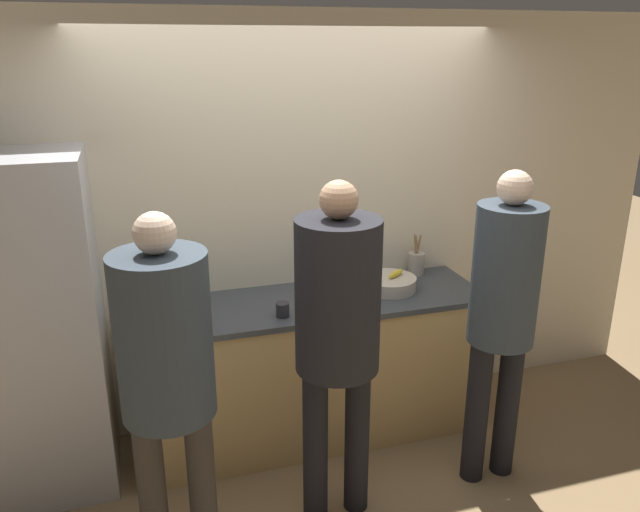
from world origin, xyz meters
name	(u,v)px	position (x,y,z in m)	size (l,w,h in m)	color
ground_plane	(327,465)	(0.00, 0.00, 0.00)	(14.00, 14.00, 0.00)	#8C704C
wall_back	(295,226)	(0.00, 0.70, 1.30)	(5.20, 0.06, 2.60)	beige
counter	(310,367)	(0.00, 0.37, 0.47)	(2.16, 0.68, 0.93)	tan
refrigerator	(31,330)	(-1.56, 0.36, 0.95)	(0.73, 0.66, 1.89)	#B7B7BC
person_left	(166,362)	(-0.90, -0.50, 1.09)	(0.41, 0.41, 1.77)	#38332D
person_center	(338,320)	(-0.07, -0.38, 1.13)	(0.42, 0.42, 1.82)	black
person_right	(503,303)	(0.87, -0.34, 1.09)	(0.36, 0.36, 1.81)	black
fruit_bowl	(389,283)	(0.53, 0.37, 0.97)	(0.34, 0.34, 0.12)	beige
utensil_crock	(416,263)	(0.81, 0.58, 1.01)	(0.11, 0.11, 0.28)	#ADA393
bottle_dark	(332,292)	(0.10, 0.24, 1.02)	(0.07, 0.07, 0.22)	#333338
cup_black	(283,310)	(-0.21, 0.17, 0.97)	(0.08, 0.08, 0.08)	#28282D
potted_plant	(172,284)	(-0.80, 0.49, 1.07)	(0.18, 0.18, 0.27)	beige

